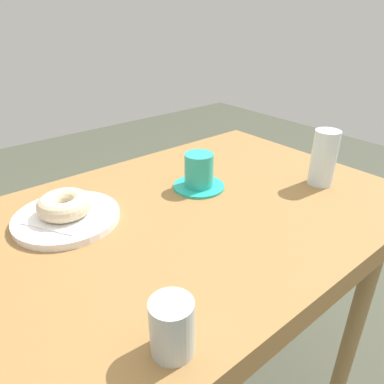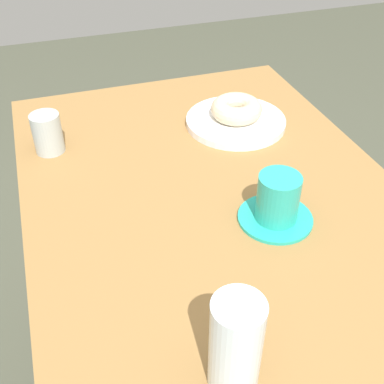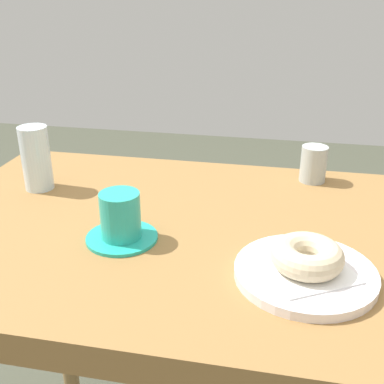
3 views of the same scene
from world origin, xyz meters
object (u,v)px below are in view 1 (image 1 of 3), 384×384
plate_sugar_ring (67,218)px  donut_sugar_ring (64,205)px  coffee_cup (199,173)px  sugar_jar (172,327)px  water_glass (324,158)px

plate_sugar_ring → donut_sugar_ring: 0.03m
coffee_cup → sugar_jar: (0.33, 0.33, 0.00)m
plate_sugar_ring → coffee_cup: coffee_cup is taller
plate_sugar_ring → water_glass: bearing=157.3°
coffee_cup → sugar_jar: 0.47m
plate_sugar_ring → water_glass: size_ratio=1.57×
donut_sugar_ring → coffee_cup: size_ratio=0.88×
plate_sugar_ring → sugar_jar: 0.39m
donut_sugar_ring → water_glass: 0.60m
coffee_cup → sugar_jar: coffee_cup is taller
donut_sugar_ring → water_glass: water_glass is taller
plate_sugar_ring → sugar_jar: sugar_jar is taller
sugar_jar → water_glass: bearing=-164.8°
water_glass → donut_sugar_ring: bearing=-22.7°
plate_sugar_ring → water_glass: 0.60m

